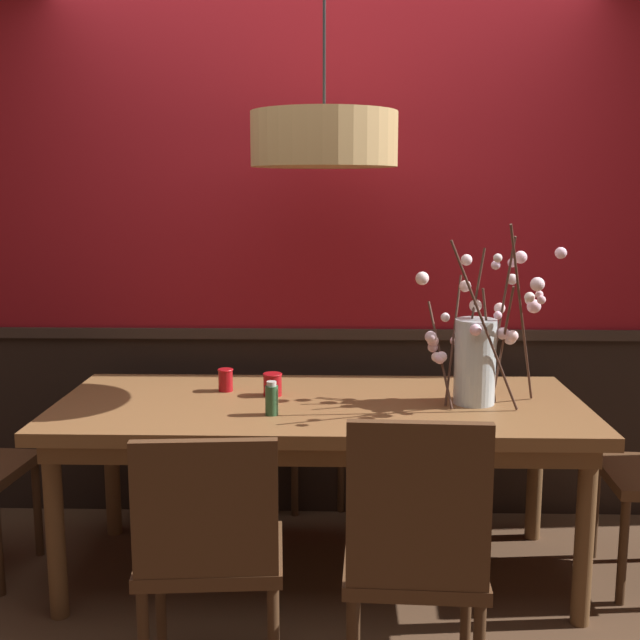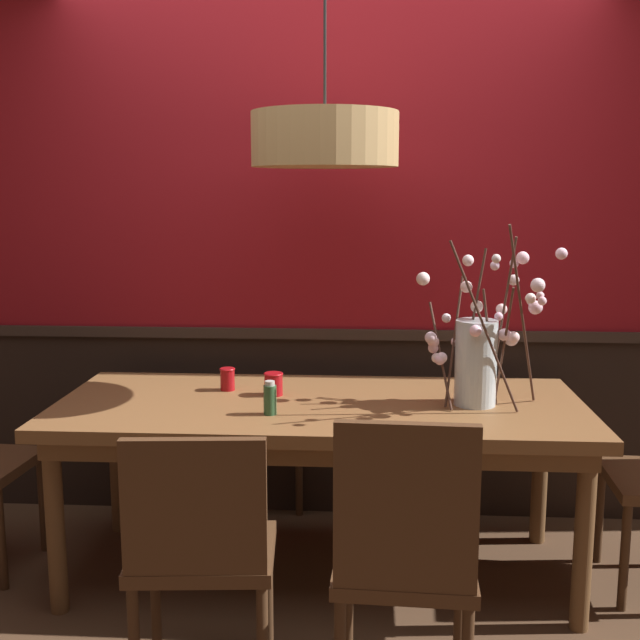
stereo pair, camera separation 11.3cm
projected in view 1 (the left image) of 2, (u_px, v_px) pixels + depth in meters
name	position (u px, v px, depth m)	size (l,w,h in m)	color
ground_plane	(320.00, 573.00, 3.29)	(24.00, 24.00, 0.00)	#4C3321
back_wall	(324.00, 223.00, 3.73)	(5.91, 0.14, 2.91)	black
dining_table	(320.00, 421.00, 3.17)	(2.14, 0.91, 0.75)	brown
chair_near_side_right	(415.00, 551.00, 2.31)	(0.45, 0.40, 0.97)	#4C301C
chair_near_side_left	(210.00, 548.00, 2.39)	(0.48, 0.42, 0.89)	#4C301C
chair_far_side_right	(377.00, 402.00, 4.05)	(0.43, 0.41, 0.89)	#4C301C
chair_far_side_left	(261.00, 395.00, 4.05)	(0.47, 0.44, 0.97)	#4C301C
vase_with_blossoms	(478.00, 354.00, 3.10)	(0.54, 0.41, 0.73)	silver
candle_holder_nearer_center	(226.00, 380.00, 3.32)	(0.07, 0.07, 0.10)	#9E0F14
candle_holder_nearer_edge	(273.00, 384.00, 3.25)	(0.08, 0.08, 0.10)	#9E0F14
condiment_bottle	(272.00, 399.00, 2.96)	(0.05, 0.05, 0.13)	#2D5633
pendant_lamp	(324.00, 140.00, 3.06)	(0.58, 0.58, 1.22)	tan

